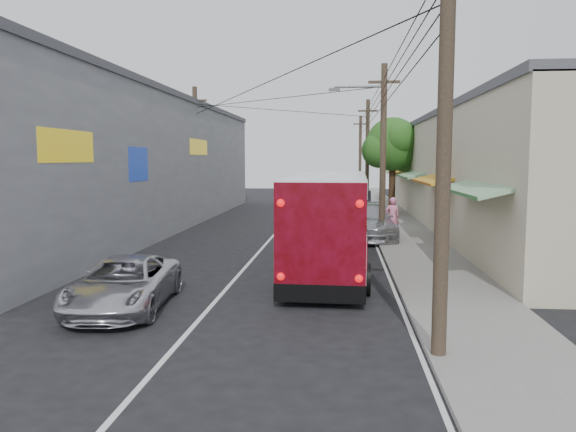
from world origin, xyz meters
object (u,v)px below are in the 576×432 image
Objects in this scene: jeepney at (124,284)px; parked_car_mid at (355,204)px; parked_car_far at (359,202)px; pedestrian_near at (392,217)px; coach_bus at (331,219)px; parked_suv at (367,222)px; pedestrian_far at (382,218)px.

jeepney is 1.07× the size of parked_car_mid.
parked_car_mid is 0.90× the size of parked_car_far.
pedestrian_near reaches higher than parked_car_mid.
parked_car_far is (6.75, 26.00, 0.15)m from jeepney.
coach_bus is at bearing 44.84° from jeepney.
jeepney is (-5.15, -6.06, -1.04)m from coach_bus.
coach_bus is 19.01m from parked_car_mid.
parked_suv reaches higher than parked_car_far.
parked_car_far and pedestrian_far have the same top height.
jeepney is 15.60m from pedestrian_near.
parked_car_mid is 2.33× the size of pedestrian_near.
coach_bus is 2.36× the size of parked_car_far.
parked_car_far is at bearing -60.32° from pedestrian_far.
pedestrian_far is at bearing 57.82° from jeepney.
coach_bus is 6.09× the size of pedestrian_near.
parked_suv is at bearing 0.39° from pedestrian_near.
jeepney is 2.50× the size of pedestrian_near.
coach_bus is 8.02m from jeepney.
pedestrian_near is at bearing -0.40° from parked_suv.
coach_bus is 8.89m from pedestrian_far.
pedestrian_near reaches higher than jeepney.
coach_bus reaches higher than parked_suv.
pedestrian_near is at bearing -85.16° from parked_car_mid.
parked_suv reaches higher than jeepney.
jeepney is 14.93m from parked_suv.
parked_car_far is 11.45m from pedestrian_far.
parked_car_mid is 11.68m from pedestrian_near.
pedestrian_far reaches higher than parked_car_mid.
parked_car_far is 3.28× the size of pedestrian_far.
parked_car_mid is 10.47m from pedestrian_far.
parked_car_mid reaches higher than jeepney.
parked_suv is 12.68m from parked_car_far.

